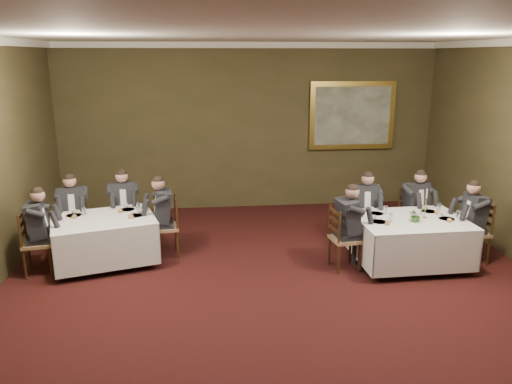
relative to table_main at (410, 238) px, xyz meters
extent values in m
plane|color=black|center=(-2.22, -1.54, -0.45)|extent=(10.00, 10.00, 0.00)
cube|color=silver|center=(-2.22, -1.54, 3.05)|extent=(8.00, 10.00, 0.10)
cube|color=#37351B|center=(-2.22, 3.46, 1.30)|extent=(8.00, 0.10, 3.50)
cube|color=white|center=(-2.22, 3.41, 2.99)|extent=(8.00, 0.10, 0.12)
cube|color=black|center=(0.00, 0.00, 0.28)|extent=(1.65, 1.25, 0.04)
cube|color=white|center=(0.00, 0.00, 0.31)|extent=(1.71, 1.32, 0.02)
cube|color=white|center=(0.00, 0.00, -0.02)|extent=(1.73, 1.34, 0.65)
cube|color=black|center=(-4.82, 0.57, 0.28)|extent=(1.73, 1.48, 0.04)
cube|color=white|center=(-4.82, 0.57, 0.31)|extent=(1.81, 1.55, 0.02)
cube|color=white|center=(-4.82, 0.57, -0.02)|extent=(1.83, 1.57, 0.65)
cube|color=#94714B|center=(-0.48, 0.85, 0.04)|extent=(0.46, 0.44, 0.05)
cube|color=black|center=(-0.47, 1.04, 0.28)|extent=(0.38, 0.05, 0.54)
cube|color=black|center=(-0.48, 0.85, 0.41)|extent=(0.44, 0.33, 0.55)
sphere|color=tan|center=(-0.48, 0.85, 0.79)|extent=(0.22, 0.22, 0.21)
cube|color=#94714B|center=(0.43, 0.87, 0.04)|extent=(0.54, 0.52, 0.05)
cube|color=black|center=(0.38, 1.05, 0.28)|extent=(0.37, 0.13, 0.54)
cube|color=black|center=(0.43, 0.87, 0.41)|extent=(0.49, 0.41, 0.55)
sphere|color=tan|center=(0.43, 0.87, 0.79)|extent=(0.26, 0.26, 0.21)
cube|color=#94714B|center=(-1.06, -0.03, 0.04)|extent=(0.47, 0.49, 0.05)
cube|color=black|center=(-1.25, -0.05, 0.28)|extent=(0.08, 0.38, 0.54)
cube|color=black|center=(-1.06, -0.03, 0.41)|extent=(0.36, 0.46, 0.55)
sphere|color=tan|center=(-1.06, -0.03, 0.79)|extent=(0.24, 0.24, 0.21)
cube|color=#94714B|center=(1.06, 0.03, 0.04)|extent=(0.44, 0.46, 0.05)
cube|color=black|center=(1.25, 0.03, 0.28)|extent=(0.05, 0.38, 0.54)
cube|color=black|center=(1.06, 0.03, 0.41)|extent=(0.33, 0.43, 0.55)
sphere|color=tan|center=(1.06, 0.03, 0.79)|extent=(0.22, 0.22, 0.21)
cube|color=#94714B|center=(-5.44, 1.22, 0.04)|extent=(0.51, 0.49, 0.05)
cube|color=black|center=(-5.47, 1.41, 0.28)|extent=(0.38, 0.10, 0.54)
cube|color=black|center=(-5.44, 1.22, 0.41)|extent=(0.47, 0.38, 0.55)
sphere|color=tan|center=(-5.44, 1.22, 0.79)|extent=(0.24, 0.24, 0.21)
cube|color=#94714B|center=(-4.63, 1.44, 0.04)|extent=(0.51, 0.49, 0.05)
cube|color=black|center=(-4.66, 1.63, 0.28)|extent=(0.38, 0.10, 0.54)
cube|color=black|center=(-4.63, 1.44, 0.41)|extent=(0.47, 0.38, 0.55)
sphere|color=tan|center=(-4.63, 1.44, 0.79)|extent=(0.24, 0.24, 0.21)
cube|color=#94714B|center=(-3.88, 0.83, 0.04)|extent=(0.47, 0.48, 0.05)
cube|color=black|center=(-3.69, 0.85, 0.28)|extent=(0.07, 0.38, 0.54)
cube|color=black|center=(-3.88, 0.83, 0.41)|extent=(0.35, 0.45, 0.55)
sphere|color=tan|center=(-3.88, 0.83, 0.79)|extent=(0.23, 0.23, 0.21)
cube|color=#94714B|center=(-5.76, 0.31, 0.04)|extent=(0.48, 0.50, 0.05)
cube|color=black|center=(-5.95, 0.28, 0.28)|extent=(0.08, 0.38, 0.54)
cube|color=black|center=(-5.76, 0.31, 0.41)|extent=(0.37, 0.46, 0.55)
sphere|color=tan|center=(-5.76, 0.31, 0.79)|extent=(0.24, 0.24, 0.21)
imported|color=#2D5926|center=(0.00, -0.13, 0.43)|extent=(0.25, 0.22, 0.24)
cylinder|color=#AD9235|center=(0.23, 0.04, 0.33)|extent=(0.07, 0.07, 0.02)
cylinder|color=#AD9235|center=(0.23, 0.04, 0.50)|extent=(0.02, 0.02, 0.33)
cylinder|color=white|center=(0.23, 0.04, 0.73)|extent=(0.02, 0.02, 0.14)
cylinder|color=white|center=(-0.46, 0.34, 0.32)|extent=(0.25, 0.25, 0.01)
cylinder|color=white|center=(-0.46, 0.49, 0.35)|extent=(0.08, 0.08, 0.05)
cylinder|color=white|center=(-0.29, 0.34, 0.39)|extent=(0.06, 0.06, 0.14)
cylinder|color=white|center=(-5.31, 0.77, 0.32)|extent=(0.25, 0.25, 0.01)
cylinder|color=white|center=(-5.31, 0.92, 0.35)|extent=(0.08, 0.08, 0.05)
cylinder|color=white|center=(-5.14, 0.77, 0.39)|extent=(0.06, 0.06, 0.14)
cube|color=gold|center=(0.00, 3.40, 1.53)|extent=(1.86, 0.08, 1.45)
cube|color=#434A31|center=(0.00, 3.36, 1.53)|extent=(1.64, 0.01, 1.23)
camera|label=1|loc=(-3.22, -7.11, 2.80)|focal=35.00mm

